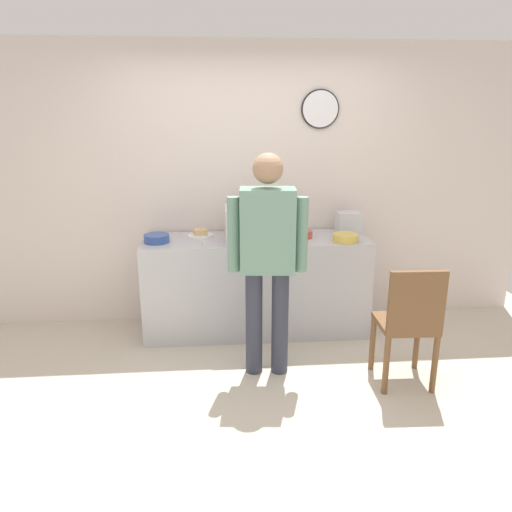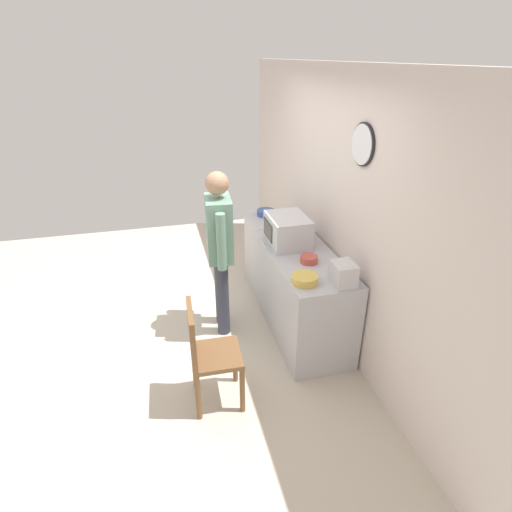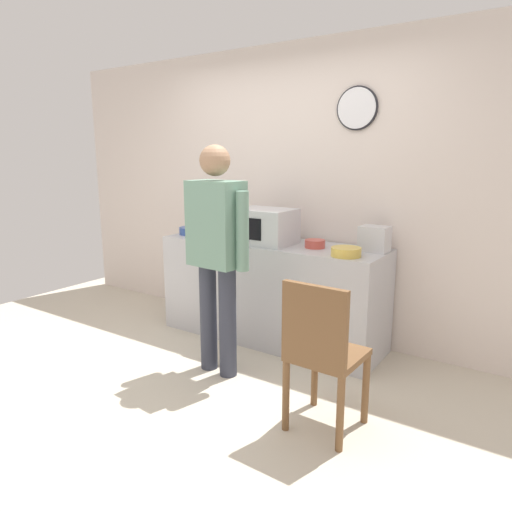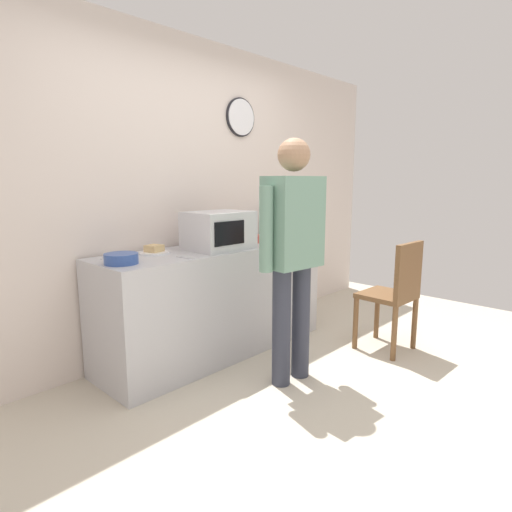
# 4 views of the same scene
# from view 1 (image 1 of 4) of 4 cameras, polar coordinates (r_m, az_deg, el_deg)

# --- Properties ---
(ground_plane) EXTENTS (6.00, 6.00, 0.00)m
(ground_plane) POSITION_cam_1_polar(r_m,az_deg,el_deg) (3.63, 1.10, -16.63)
(ground_plane) COLOR beige
(back_wall) EXTENTS (5.40, 0.13, 2.60)m
(back_wall) POSITION_cam_1_polar(r_m,az_deg,el_deg) (4.68, -0.78, 8.13)
(back_wall) COLOR silver
(back_wall) RESTS_ON ground_plane
(kitchen_counter) EXTENTS (2.02, 0.62, 0.89)m
(kitchen_counter) POSITION_cam_1_polar(r_m,az_deg,el_deg) (4.53, -0.01, -3.39)
(kitchen_counter) COLOR #B7B7BC
(kitchen_counter) RESTS_ON ground_plane
(microwave) EXTENTS (0.50, 0.39, 0.30)m
(microwave) POSITION_cam_1_polar(r_m,az_deg,el_deg) (4.29, -0.26, 3.76)
(microwave) COLOR silver
(microwave) RESTS_ON kitchen_counter
(sandwich_plate) EXTENTS (0.23, 0.23, 0.07)m
(sandwich_plate) POSITION_cam_1_polar(r_m,az_deg,el_deg) (4.49, -6.51, 2.57)
(sandwich_plate) COLOR white
(sandwich_plate) RESTS_ON kitchen_counter
(salad_bowl) EXTENTS (0.22, 0.22, 0.07)m
(salad_bowl) POSITION_cam_1_polar(r_m,az_deg,el_deg) (4.34, -11.51, 2.02)
(salad_bowl) COLOR #33519E
(salad_bowl) RESTS_ON kitchen_counter
(cereal_bowl) EXTENTS (0.17, 0.17, 0.07)m
(cereal_bowl) POSITION_cam_1_polar(r_m,az_deg,el_deg) (4.44, 5.52, 2.57)
(cereal_bowl) COLOR #C64C42
(cereal_bowl) RESTS_ON kitchen_counter
(mixing_bowl) EXTENTS (0.23, 0.23, 0.07)m
(mixing_bowl) POSITION_cam_1_polar(r_m,az_deg,el_deg) (4.35, 10.40, 2.11)
(mixing_bowl) COLOR gold
(mixing_bowl) RESTS_ON kitchen_counter
(toaster) EXTENTS (0.22, 0.18, 0.20)m
(toaster) POSITION_cam_1_polar(r_m,az_deg,el_deg) (4.65, 10.78, 3.84)
(toaster) COLOR silver
(toaster) RESTS_ON kitchen_counter
(fork_utensil) EXTENTS (0.15, 0.11, 0.01)m
(fork_utensil) POSITION_cam_1_polar(r_m,az_deg,el_deg) (4.62, -10.53, 2.55)
(fork_utensil) COLOR silver
(fork_utensil) RESTS_ON kitchen_counter
(spoon_utensil) EXTENTS (0.04, 0.17, 0.01)m
(spoon_utensil) POSITION_cam_1_polar(r_m,az_deg,el_deg) (4.18, -6.05, 1.28)
(spoon_utensil) COLOR silver
(spoon_utensil) RESTS_ON kitchen_counter
(person_standing) EXTENTS (0.59, 0.27, 1.71)m
(person_standing) POSITION_cam_1_polar(r_m,az_deg,el_deg) (3.61, 1.34, 0.67)
(person_standing) COLOR #313443
(person_standing) RESTS_ON ground_plane
(wooden_chair) EXTENTS (0.41, 0.41, 0.94)m
(wooden_chair) POSITION_cam_1_polar(r_m,az_deg,el_deg) (3.74, 17.43, -7.26)
(wooden_chair) COLOR brown
(wooden_chair) RESTS_ON ground_plane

